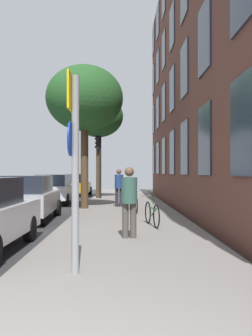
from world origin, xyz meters
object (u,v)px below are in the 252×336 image
bicycle_2 (131,200)px  pedestrian_0 (129,197)px  pedestrian_1 (119,185)px  traffic_light (99,156)px  tree_near (85,99)px  tree_far (98,117)px  car_2 (54,189)px  car_3 (78,185)px  car_1 (27,197)px  bicycle_0 (152,213)px  bicycle_1 (135,203)px  sign_post (74,156)px

bicycle_2 → pedestrian_0: pedestrian_0 is taller
bicycle_2 → pedestrian_1: pedestrian_1 is taller
traffic_light → tree_near: tree_near is taller
tree_far → car_2: tree_far is taller
car_2 → car_3: (0.44, 7.17, -0.00)m
tree_far → car_1: size_ratio=1.48×
traffic_light → bicycle_0: (2.34, -12.27, -2.31)m
tree_near → bicycle_0: (2.60, -5.60, -4.57)m
bicycle_0 → bicycle_1: bicycle_0 is taller
pedestrian_1 → car_2: (-3.56, 2.74, -0.29)m
tree_far → pedestrian_0: 15.33m
sign_post → tree_far: bearing=92.2°
sign_post → pedestrian_1: sign_post is taller
bicycle_0 → car_2: car_2 is taller
bicycle_0 → pedestrian_0: bearing=-109.5°
car_2 → car_3: same height
tree_near → pedestrian_0: 8.83m
tree_near → car_2: tree_near is taller
bicycle_2 → car_1: size_ratio=0.37×
sign_post → car_3: (-2.46, 21.66, -1.17)m
car_2 → pedestrian_1: bearing=-37.6°
tree_near → sign_post: bearing=-85.3°
bicycle_0 → bicycle_1: (-0.35, 3.96, -0.03)m
pedestrian_0 → car_3: pedestrian_0 is taller
traffic_light → bicycle_1: traffic_light is taller
traffic_light → bicycle_0: traffic_light is taller
bicycle_1 → pedestrian_1: bearing=105.6°
tree_far → pedestrian_1: 7.55m
tree_near → traffic_light: bearing=87.8°
tree_far → tree_near: bearing=-91.7°
pedestrian_1 → car_3: pedestrian_1 is taller
car_2 → car_1: bearing=-87.7°
car_3 → pedestrian_1: bearing=-72.5°
sign_post → pedestrian_0: sign_post is taller
car_1 → pedestrian_1: bearing=52.3°
traffic_light → car_2: (-2.26, -3.08, -1.98)m
tree_far → car_1: 11.47m
traffic_light → bicycle_1: size_ratio=2.33×
tree_near → pedestrian_1: (1.56, 0.85, -3.94)m
pedestrian_1 → tree_near: bearing=-151.5°
bicycle_0 → car_1: bearing=153.1°
tree_near → bicycle_1: tree_near is taller
tree_far → pedestrian_0: bearing=-83.5°
traffic_light → bicycle_0: size_ratio=2.26×
car_3 → car_1: bearing=-90.7°
traffic_light → car_2: bearing=-126.2°
pedestrian_1 → pedestrian_0: bearing=-88.0°
bicycle_0 → bicycle_2: (-0.47, 5.71, -0.03)m
tree_near → bicycle_2: 5.08m
sign_post → car_3: size_ratio=0.74×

